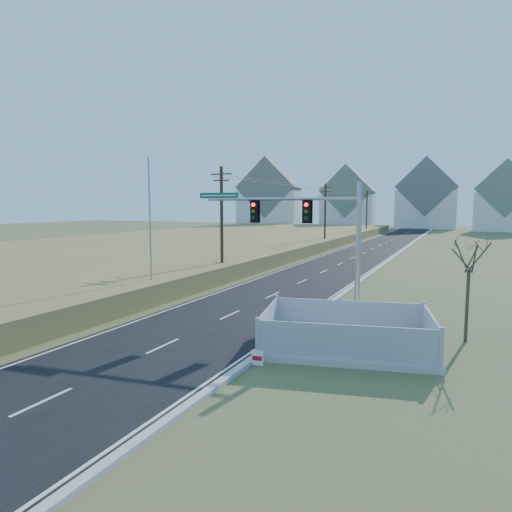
{
  "coord_description": "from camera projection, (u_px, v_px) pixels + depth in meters",
  "views": [
    {
      "loc": [
        11.18,
        -17.21,
        5.86
      ],
      "look_at": [
        1.88,
        3.25,
        3.4
      ],
      "focal_mm": 32.0,
      "sensor_mm": 36.0,
      "label": 1
    }
  ],
  "objects": [
    {
      "name": "utility_pole_far",
      "position": [
        367.0,
        212.0,
        90.84
      ],
      "size": [
        1.8,
        0.26,
        9.0
      ],
      "color": "#422D1E",
      "rests_on": "ground"
    },
    {
      "name": "condo_nw",
      "position": [
        270.0,
        200.0,
        126.1
      ],
      "size": [
        17.69,
        13.38,
        19.05
      ],
      "rotation": [
        0.0,
        0.0,
        0.14
      ],
      "color": "silver",
      "rests_on": "ground"
    },
    {
      "name": "condo_ne",
      "position": [
        506.0,
        202.0,
        105.94
      ],
      "size": [
        14.12,
        10.51,
        16.52
      ],
      "rotation": [
        0.0,
        0.0,
        -0.1
      ],
      "color": "silver",
      "rests_on": "ground"
    },
    {
      "name": "curb",
      "position": [
        408.0,
        247.0,
        64.34
      ],
      "size": [
        0.3,
        180.0,
        0.18
      ],
      "primitive_type": "cube",
      "color": "#B2AFA8",
      "rests_on": "ground"
    },
    {
      "name": "reed_marsh",
      "position": [
        199.0,
        242.0,
        66.81
      ],
      "size": [
        38.0,
        110.0,
        1.3
      ],
      "primitive_type": "cube",
      "color": "olive",
      "rests_on": "ground"
    },
    {
      "name": "utility_pole_mid",
      "position": [
        325.0,
        215.0,
        63.7
      ],
      "size": [
        1.8,
        0.26,
        9.0
      ],
      "color": "#422D1E",
      "rests_on": "ground"
    },
    {
      "name": "ground",
      "position": [
        189.0,
        335.0,
        20.81
      ],
      "size": [
        260.0,
        260.0,
        0.0
      ],
      "primitive_type": "plane",
      "color": "#475529",
      "rests_on": "ground"
    },
    {
      "name": "bare_tree",
      "position": [
        470.0,
        254.0,
        19.39
      ],
      "size": [
        1.81,
        1.81,
        4.78
      ],
      "color": "#4C3F33",
      "rests_on": "ground"
    },
    {
      "name": "condo_nnw",
      "position": [
        348.0,
        202.0,
        125.19
      ],
      "size": [
        14.93,
        11.17,
        17.03
      ],
      "rotation": [
        0.0,
        0.0,
        0.07
      ],
      "color": "silver",
      "rests_on": "ground"
    },
    {
      "name": "flagpole",
      "position": [
        150.0,
        244.0,
        28.17
      ],
      "size": [
        0.4,
        0.4,
        8.82
      ],
      "color": "#B7B5AD",
      "rests_on": "ground"
    },
    {
      "name": "road",
      "position": [
        378.0,
        247.0,
        66.05
      ],
      "size": [
        8.0,
        180.0,
        0.06
      ],
      "primitive_type": "cube",
      "color": "black",
      "rests_on": "ground"
    },
    {
      "name": "condo_n",
      "position": [
        427.0,
        200.0,
        120.5
      ],
      "size": [
        15.27,
        10.2,
        18.54
      ],
      "color": "silver",
      "rests_on": "ground"
    },
    {
      "name": "fence_enclosure",
      "position": [
        346.0,
        342.0,
        18.8
      ],
      "size": [
        7.7,
        6.02,
        1.58
      ],
      "rotation": [
        0.0,
        0.0,
        0.21
      ],
      "color": "#B7B5AD",
      "rests_on": "ground"
    },
    {
      "name": "utility_pole_near",
      "position": [
        222.0,
        221.0,
        36.55
      ],
      "size": [
        1.8,
        0.26,
        9.0
      ],
      "color": "#422D1E",
      "rests_on": "ground"
    },
    {
      "name": "open_sign",
      "position": [
        257.0,
        358.0,
        16.75
      ],
      "size": [
        0.46,
        0.12,
        0.57
      ],
      "rotation": [
        0.0,
        0.0,
        0.14
      ],
      "color": "white",
      "rests_on": "ground"
    },
    {
      "name": "traffic_signal_mast",
      "position": [
        321.0,
        236.0,
        23.04
      ],
      "size": [
        8.8,
        1.27,
        7.04
      ],
      "rotation": [
        0.0,
        0.0,
        0.11
      ],
      "color": "#9EA0A5",
      "rests_on": "ground"
    }
  ]
}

